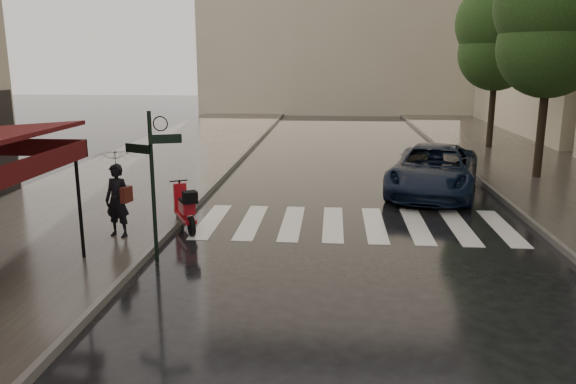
# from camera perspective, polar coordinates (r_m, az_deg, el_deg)

# --- Properties ---
(ground) EXTENTS (120.00, 120.00, 0.00)m
(ground) POSITION_cam_1_polar(r_m,az_deg,el_deg) (9.11, -11.58, -13.52)
(ground) COLOR black
(ground) RESTS_ON ground
(sidewalk_near) EXTENTS (6.00, 60.00, 0.12)m
(sidewalk_near) POSITION_cam_1_polar(r_m,az_deg,el_deg) (21.34, -14.36, 1.97)
(sidewalk_near) COLOR #38332D
(sidewalk_near) RESTS_ON ground
(sidewalk_far) EXTENTS (5.50, 60.00, 0.12)m
(sidewalk_far) POSITION_cam_1_polar(r_m,az_deg,el_deg) (21.66, 25.76, 1.22)
(sidewalk_far) COLOR #38332D
(sidewalk_far) RESTS_ON ground
(curb_near) EXTENTS (0.12, 60.00, 0.16)m
(curb_near) POSITION_cam_1_polar(r_m,az_deg,el_deg) (20.56, -6.29, 1.93)
(curb_near) COLOR #595651
(curb_near) RESTS_ON ground
(curb_far) EXTENTS (0.12, 60.00, 0.16)m
(curb_far) POSITION_cam_1_polar(r_m,az_deg,el_deg) (20.81, 18.56, 1.45)
(curb_far) COLOR #595651
(curb_far) RESTS_ON ground
(crosswalk) EXTENTS (7.85, 3.20, 0.01)m
(crosswalk) POSITION_cam_1_polar(r_m,az_deg,el_deg) (14.39, 6.69, -3.26)
(crosswalk) COLOR silver
(crosswalk) RESTS_ON ground
(signpost) EXTENTS (1.17, 0.29, 3.10)m
(signpost) POSITION_cam_1_polar(r_m,az_deg,el_deg) (11.60, -13.59, 1.76)
(signpost) COLOR black
(signpost) RESTS_ON ground
(tree_mid) EXTENTS (3.80, 3.80, 8.34)m
(tree_mid) POSITION_cam_1_polar(r_m,az_deg,el_deg) (21.08, 25.33, 16.15)
(tree_mid) COLOR black
(tree_mid) RESTS_ON sidewalk_far
(tree_far) EXTENTS (3.80, 3.80, 8.16)m
(tree_far) POSITION_cam_1_polar(r_m,az_deg,el_deg) (27.80, 20.59, 15.25)
(tree_far) COLOR black
(tree_far) RESTS_ON sidewalk_far
(pedestrian_with_umbrella) EXTENTS (1.22, 1.23, 2.46)m
(pedestrian_with_umbrella) POSITION_cam_1_polar(r_m,az_deg,el_deg) (13.16, -17.16, 2.54)
(pedestrian_with_umbrella) COLOR black
(pedestrian_with_umbrella) RESTS_ON sidewalk_near
(scooter) EXTENTS (0.96, 1.55, 1.12)m
(scooter) POSITION_cam_1_polar(r_m,az_deg,el_deg) (13.95, -10.38, -1.72)
(scooter) COLOR black
(scooter) RESTS_ON ground
(parked_car) EXTENTS (3.78, 5.85, 1.50)m
(parked_car) POSITION_cam_1_polar(r_m,az_deg,el_deg) (18.04, 14.59, 2.19)
(parked_car) COLOR black
(parked_car) RESTS_ON ground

